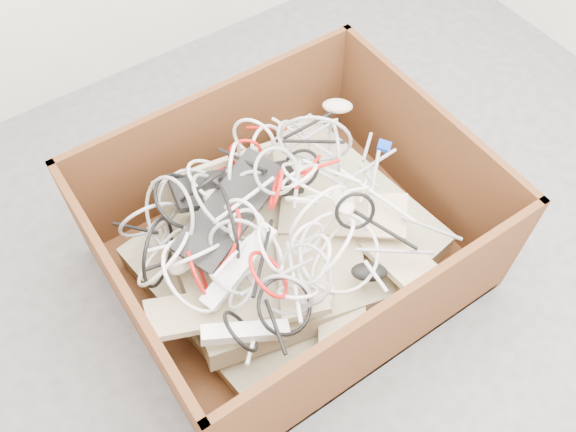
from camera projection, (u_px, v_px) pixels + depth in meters
ground at (382, 269)px, 2.21m from camera, size 3.00×3.00×0.00m
cardboard_box at (287, 249)px, 2.10m from camera, size 1.16×0.97×0.52m
keyboard_pile at (285, 232)px, 1.97m from camera, size 1.00×0.82×0.34m
mice_scatter at (297, 219)px, 1.90m from camera, size 0.91×0.72×0.20m
power_strip_left at (239, 266)px, 1.80m from camera, size 0.30×0.14×0.12m
power_strip_right at (245, 332)px, 1.72m from camera, size 0.25×0.15×0.08m
vga_plug at (384, 146)px, 2.08m from camera, size 0.06×0.06×0.03m
cable_tangle at (251, 217)px, 1.86m from camera, size 0.98×0.80×0.44m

